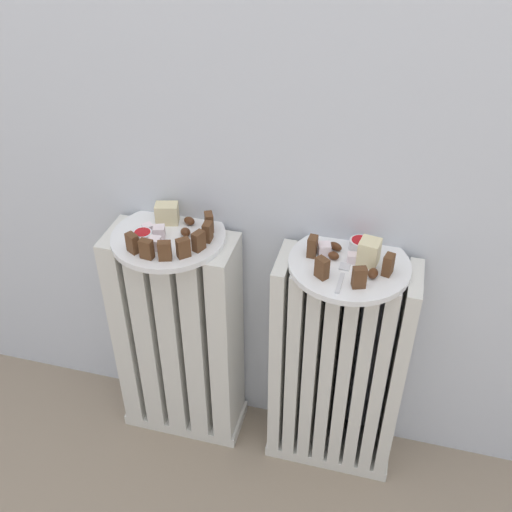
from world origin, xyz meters
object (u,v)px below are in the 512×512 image
object	(u,v)px
radiator_left	(179,340)
plate_left	(169,237)
radiator_right	(337,370)
jam_bowl_left	(143,236)
fork	(342,275)
jam_bowl_right	(360,244)
plate_right	(349,265)

from	to	relation	value
radiator_left	plate_left	world-z (taller)	plate_left
radiator_right	jam_bowl_left	size ratio (longest dim) A/B	14.38
radiator_right	jam_bowl_left	world-z (taller)	jam_bowl_left
jam_bowl_left	radiator_left	bearing A→B (deg)	44.36
jam_bowl_left	fork	distance (m)	0.41
radiator_right	jam_bowl_left	xyz separation A→B (m)	(-0.42, -0.04, 0.32)
radiator_right	fork	size ratio (longest dim) A/B	5.96
jam_bowl_left	jam_bowl_right	world-z (taller)	jam_bowl_left
plate_right	plate_left	bearing A→B (deg)	180.00
plate_right	fork	xyz separation A→B (m)	(-0.01, -0.05, 0.01)
radiator_left	jam_bowl_right	size ratio (longest dim) A/B	13.25
radiator_left	fork	xyz separation A→B (m)	(0.37, -0.05, 0.30)
plate_right	jam_bowl_left	bearing A→B (deg)	-174.80
plate_left	fork	distance (m)	0.37
plate_right	fork	bearing A→B (deg)	-99.61
radiator_left	jam_bowl_right	distance (m)	0.50
radiator_left	plate_right	world-z (taller)	plate_right
plate_left	plate_right	xyz separation A→B (m)	(0.38, 0.00, 0.00)
radiator_left	plate_right	xyz separation A→B (m)	(0.38, 0.00, 0.30)
radiator_left	plate_left	bearing A→B (deg)	0.00
radiator_right	jam_bowl_right	size ratio (longest dim) A/B	13.25
radiator_right	plate_left	size ratio (longest dim) A/B	2.37
radiator_left	radiator_right	xyz separation A→B (m)	(0.38, 0.00, 0.00)
fork	jam_bowl_right	bearing A→B (deg)	77.59
plate_right	jam_bowl_right	size ratio (longest dim) A/B	5.58
radiator_right	plate_right	world-z (taller)	plate_right
jam_bowl_left	fork	bearing A→B (deg)	-1.29
plate_left	fork	size ratio (longest dim) A/B	2.51
plate_right	jam_bowl_right	distance (m)	0.05
plate_left	plate_right	distance (m)	0.38
radiator_left	jam_bowl_right	world-z (taller)	jam_bowl_right
radiator_left	fork	size ratio (longest dim) A/B	5.96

